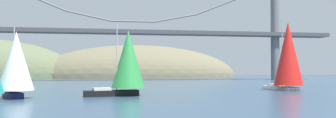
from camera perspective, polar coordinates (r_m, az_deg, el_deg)
headland_center at (r=155.45m, az=-4.80°, el=-2.80°), size 84.24×44.00×26.61m
suspension_bridge at (r=115.73m, az=-5.30°, el=4.57°), size 129.58×6.00×34.50m
sailboat_green_sail at (r=51.77m, az=-6.25°, el=-0.32°), size 8.74×5.38×9.91m
sailboat_white_mainsail at (r=50.38m, az=-22.16°, el=-0.51°), size 5.75×7.75×9.18m
sailboat_red_spinnaker at (r=67.02m, az=17.79°, el=0.56°), size 5.27×9.62×12.39m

